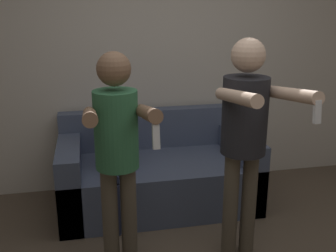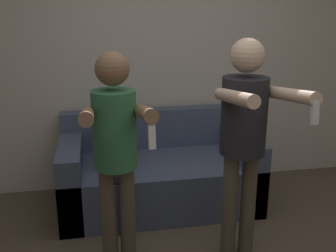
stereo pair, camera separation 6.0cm
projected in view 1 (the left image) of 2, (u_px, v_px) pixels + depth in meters
wall_back at (162, 56)px, 3.94m from camera, size 6.40×0.06×2.70m
couch at (157, 174)px, 3.75m from camera, size 1.80×0.94×0.84m
person_standing_left at (117, 145)px, 2.53m from camera, size 0.41×0.72×1.56m
person_standing_right at (245, 128)px, 2.69m from camera, size 0.43×0.75×1.63m
person_seated at (117, 150)px, 3.34m from camera, size 0.27×0.51×1.19m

